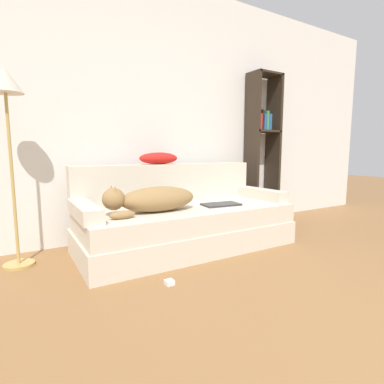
% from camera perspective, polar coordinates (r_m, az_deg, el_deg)
% --- Properties ---
extents(wall_back, '(6.92, 0.06, 2.70)m').
position_cam_1_polar(wall_back, '(3.42, -5.37, 15.07)').
color(wall_back, silver).
rests_on(wall_back, ground_plane).
extents(couch, '(2.00, 0.88, 0.39)m').
position_cam_1_polar(couch, '(2.86, -0.99, -6.75)').
color(couch, beige).
rests_on(couch, ground_plane).
extents(couch_backrest, '(1.96, 0.15, 0.39)m').
position_cam_1_polar(couch_backrest, '(3.12, -4.39, 1.77)').
color(couch_backrest, beige).
rests_on(couch_backrest, couch).
extents(couch_arm_left, '(0.15, 0.69, 0.11)m').
position_cam_1_polar(couch_arm_left, '(2.48, -19.81, -3.37)').
color(couch_arm_left, beige).
rests_on(couch_arm_left, couch).
extents(couch_arm_right, '(0.15, 0.69, 0.11)m').
position_cam_1_polar(couch_arm_right, '(3.36, 12.87, -0.34)').
color(couch_arm_right, beige).
rests_on(couch_arm_right, couch).
extents(dog, '(0.82, 0.31, 0.25)m').
position_cam_1_polar(dog, '(2.57, -7.55, -1.37)').
color(dog, olive).
rests_on(dog, couch).
extents(laptop, '(0.38, 0.24, 0.02)m').
position_cam_1_polar(laptop, '(2.90, 5.53, -2.36)').
color(laptop, '#2D2D30').
rests_on(laptop, couch).
extents(throw_pillow, '(0.41, 0.17, 0.12)m').
position_cam_1_polar(throw_pillow, '(3.06, -6.36, 6.40)').
color(throw_pillow, red).
rests_on(throw_pillow, couch_backrest).
extents(bookshelf, '(0.41, 0.26, 1.88)m').
position_cam_1_polar(bookshelf, '(4.00, 13.30, 9.52)').
color(bookshelf, '#2D2319').
rests_on(bookshelf, ground_plane).
extents(floor_lamp, '(0.25, 0.25, 1.53)m').
position_cam_1_polar(floor_lamp, '(2.70, -31.87, 14.14)').
color(floor_lamp, tan).
rests_on(floor_lamp, ground_plane).
extents(power_adapter, '(0.06, 0.06, 0.03)m').
position_cam_1_polar(power_adapter, '(2.15, -4.34, -16.80)').
color(power_adapter, silver).
rests_on(power_adapter, ground_plane).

